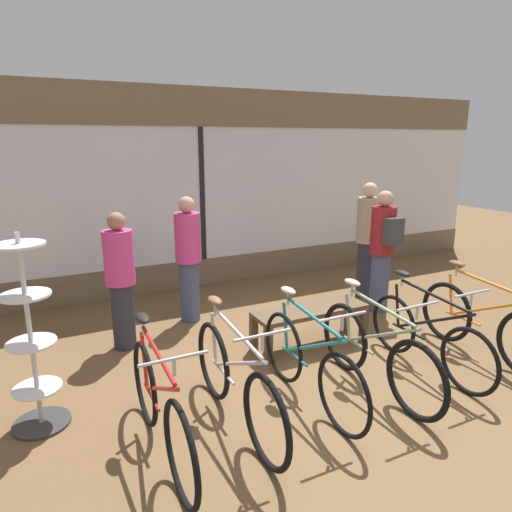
{
  "coord_description": "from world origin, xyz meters",
  "views": [
    {
      "loc": [
        -2.53,
        -3.27,
        2.4
      ],
      "look_at": [
        0.0,
        1.8,
        0.95
      ],
      "focal_mm": 32.0,
      "sensor_mm": 36.0,
      "label": 1
    }
  ],
  "objects_px": {
    "bicycle_far_left": "(160,409)",
    "bicycle_far_right": "(483,324)",
    "bicycle_center_left": "(309,363)",
    "customer_by_window": "(383,248)",
    "bicycle_center_right": "(376,353)",
    "accessory_rack": "(32,350)",
    "customer_near_rack": "(188,257)",
    "customer_near_bench": "(121,276)",
    "customer_mid_floor": "(367,238)",
    "bicycle_left": "(236,383)",
    "display_bench": "(310,315)",
    "bicycle_right": "(427,336)"
  },
  "relations": [
    {
      "from": "bicycle_left",
      "to": "customer_near_bench",
      "type": "distance_m",
      "value": 2.13
    },
    {
      "from": "bicycle_left",
      "to": "display_bench",
      "type": "xyz_separation_m",
      "value": [
        1.43,
        1.04,
        -0.02
      ]
    },
    {
      "from": "bicycle_center_left",
      "to": "bicycle_far_right",
      "type": "height_order",
      "value": "bicycle_far_right"
    },
    {
      "from": "customer_by_window",
      "to": "customer_near_rack",
      "type": "bearing_deg",
      "value": 160.86
    },
    {
      "from": "customer_near_rack",
      "to": "customer_by_window",
      "type": "relative_size",
      "value": 0.98
    },
    {
      "from": "bicycle_far_left",
      "to": "customer_near_bench",
      "type": "xyz_separation_m",
      "value": [
        0.13,
        2.1,
        0.47
      ]
    },
    {
      "from": "customer_mid_floor",
      "to": "bicycle_center_right",
      "type": "bearing_deg",
      "value": -127.47
    },
    {
      "from": "bicycle_center_left",
      "to": "customer_near_rack",
      "type": "distance_m",
      "value": 2.51
    },
    {
      "from": "bicycle_far_right",
      "to": "customer_near_rack",
      "type": "relative_size",
      "value": 1.05
    },
    {
      "from": "bicycle_left",
      "to": "bicycle_far_right",
      "type": "distance_m",
      "value": 3.01
    },
    {
      "from": "bicycle_center_right",
      "to": "display_bench",
      "type": "bearing_deg",
      "value": 91.29
    },
    {
      "from": "accessory_rack",
      "to": "customer_by_window",
      "type": "bearing_deg",
      "value": 10.24
    },
    {
      "from": "bicycle_center_left",
      "to": "bicycle_center_right",
      "type": "distance_m",
      "value": 0.71
    },
    {
      "from": "bicycle_far_left",
      "to": "bicycle_far_right",
      "type": "height_order",
      "value": "bicycle_far_left"
    },
    {
      "from": "bicycle_center_right",
      "to": "accessory_rack",
      "type": "relative_size",
      "value": 1.02
    },
    {
      "from": "bicycle_center_left",
      "to": "customer_by_window",
      "type": "relative_size",
      "value": 0.99
    },
    {
      "from": "bicycle_right",
      "to": "display_bench",
      "type": "bearing_deg",
      "value": 126.84
    },
    {
      "from": "bicycle_right",
      "to": "display_bench",
      "type": "relative_size",
      "value": 1.22
    },
    {
      "from": "bicycle_center_left",
      "to": "customer_mid_floor",
      "type": "xyz_separation_m",
      "value": [
        2.43,
        2.16,
        0.54
      ]
    },
    {
      "from": "bicycle_center_right",
      "to": "bicycle_far_right",
      "type": "relative_size",
      "value": 0.98
    },
    {
      "from": "customer_near_bench",
      "to": "bicycle_right",
      "type": "bearing_deg",
      "value": -36.05
    },
    {
      "from": "bicycle_left",
      "to": "display_bench",
      "type": "distance_m",
      "value": 1.77
    },
    {
      "from": "display_bench",
      "to": "customer_near_bench",
      "type": "relative_size",
      "value": 0.86
    },
    {
      "from": "bicycle_far_right",
      "to": "customer_near_bench",
      "type": "distance_m",
      "value": 4.15
    },
    {
      "from": "bicycle_left",
      "to": "bicycle_center_left",
      "type": "relative_size",
      "value": 1.06
    },
    {
      "from": "bicycle_right",
      "to": "customer_near_bench",
      "type": "height_order",
      "value": "customer_near_bench"
    },
    {
      "from": "bicycle_far_right",
      "to": "customer_mid_floor",
      "type": "bearing_deg",
      "value": 85.55
    },
    {
      "from": "customer_near_rack",
      "to": "customer_near_bench",
      "type": "xyz_separation_m",
      "value": [
        -0.96,
        -0.44,
        -0.02
      ]
    },
    {
      "from": "bicycle_right",
      "to": "bicycle_left",
      "type": "bearing_deg",
      "value": 179.88
    },
    {
      "from": "customer_near_bench",
      "to": "bicycle_far_left",
      "type": "bearing_deg",
      "value": -93.49
    },
    {
      "from": "bicycle_far_left",
      "to": "display_bench",
      "type": "relative_size",
      "value": 1.25
    },
    {
      "from": "accessory_rack",
      "to": "bicycle_center_left",
      "type": "bearing_deg",
      "value": -18.26
    },
    {
      "from": "customer_near_bench",
      "to": "bicycle_left",
      "type": "bearing_deg",
      "value": -74.69
    },
    {
      "from": "bicycle_far_left",
      "to": "customer_mid_floor",
      "type": "distance_m",
      "value": 4.51
    },
    {
      "from": "display_bench",
      "to": "customer_near_rack",
      "type": "height_order",
      "value": "customer_near_rack"
    },
    {
      "from": "bicycle_far_right",
      "to": "customer_near_rack",
      "type": "xyz_separation_m",
      "value": [
        -2.6,
        2.52,
        0.49
      ]
    },
    {
      "from": "bicycle_far_left",
      "to": "customer_mid_floor",
      "type": "xyz_separation_m",
      "value": [
        3.86,
        2.26,
        0.54
      ]
    },
    {
      "from": "bicycle_center_left",
      "to": "customer_near_bench",
      "type": "xyz_separation_m",
      "value": [
        -1.3,
        1.99,
        0.47
      ]
    },
    {
      "from": "display_bench",
      "to": "customer_near_bench",
      "type": "xyz_separation_m",
      "value": [
        -1.98,
        0.97,
        0.48
      ]
    },
    {
      "from": "bicycle_center_left",
      "to": "customer_mid_floor",
      "type": "height_order",
      "value": "customer_mid_floor"
    },
    {
      "from": "accessory_rack",
      "to": "customer_mid_floor",
      "type": "relative_size",
      "value": 0.96
    },
    {
      "from": "bicycle_right",
      "to": "customer_near_bench",
      "type": "xyz_separation_m",
      "value": [
        -2.76,
        2.01,
        0.49
      ]
    },
    {
      "from": "bicycle_far_left",
      "to": "bicycle_left",
      "type": "xyz_separation_m",
      "value": [
        0.68,
        0.09,
        -0.0
      ]
    },
    {
      "from": "bicycle_far_left",
      "to": "bicycle_far_right",
      "type": "xyz_separation_m",
      "value": [
        3.69,
        0.02,
        -0.01
      ]
    },
    {
      "from": "display_bench",
      "to": "bicycle_far_left",
      "type": "bearing_deg",
      "value": -151.74
    },
    {
      "from": "bicycle_far_left",
      "to": "accessory_rack",
      "type": "bearing_deg",
      "value": 134.31
    },
    {
      "from": "bicycle_far_right",
      "to": "display_bench",
      "type": "distance_m",
      "value": 1.93
    },
    {
      "from": "bicycle_far_right",
      "to": "accessory_rack",
      "type": "distance_m",
      "value": 4.6
    },
    {
      "from": "bicycle_center_left",
      "to": "customer_by_window",
      "type": "bearing_deg",
      "value": 35.13
    },
    {
      "from": "accessory_rack",
      "to": "customer_mid_floor",
      "type": "height_order",
      "value": "customer_mid_floor"
    }
  ]
}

